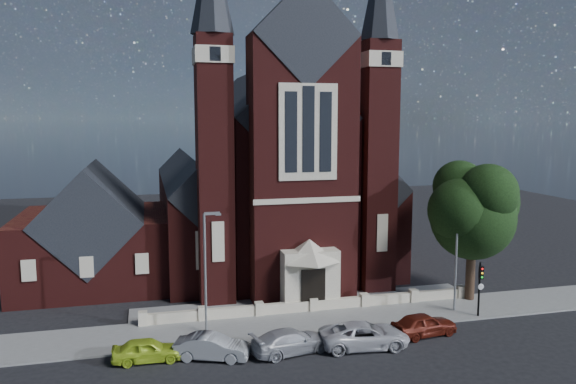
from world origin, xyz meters
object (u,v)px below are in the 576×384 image
at_px(car_white_suv, 365,335).
at_px(street_tree, 476,212).
at_px(street_lamp_left, 206,266).
at_px(car_dark_red, 424,324).
at_px(street_lamp_right, 458,250).
at_px(traffic_signal, 480,282).
at_px(car_lime_van, 147,350).
at_px(car_silver_a, 212,347).
at_px(car_silver_b, 291,341).
at_px(parish_hall, 93,237).
at_px(church, 266,177).

bearing_deg(car_white_suv, street_tree, -56.16).
distance_m(street_lamp_left, car_dark_red, 14.55).
xyz_separation_m(street_lamp_right, traffic_signal, (0.91, -1.57, -2.02)).
xyz_separation_m(traffic_signal, car_lime_van, (-22.74, -1.60, -1.90)).
xyz_separation_m(car_silver_a, car_silver_b, (4.71, -0.29, -0.00)).
relative_size(parish_hall, street_tree, 1.14).
relative_size(church, street_lamp_left, 4.31).
relative_size(parish_hall, car_white_suv, 2.20).
distance_m(traffic_signal, car_white_suv, 10.33).
bearing_deg(traffic_signal, parish_hall, 150.02).
bearing_deg(church, street_tree, -53.83).
bearing_deg(car_silver_b, car_silver_a, 74.03).
bearing_deg(car_dark_red, street_lamp_right, -59.19).
bearing_deg(street_lamp_left, car_dark_red, -14.85).
xyz_separation_m(parish_hall, street_tree, (28.60, -12.29, 2.95)).
bearing_deg(car_silver_a, car_dark_red, -69.26).
bearing_deg(car_dark_red, street_tree, -60.85).
relative_size(traffic_signal, car_white_suv, 0.72).
xyz_separation_m(street_lamp_left, car_white_suv, (9.14, -4.39, -3.83)).
height_order(street_lamp_right, traffic_signal, street_lamp_right).
relative_size(car_lime_van, car_dark_red, 0.91).
relative_size(traffic_signal, car_silver_a, 0.91).
bearing_deg(car_white_suv, street_lamp_left, 69.95).
distance_m(street_tree, car_lime_van, 25.61).
bearing_deg(car_silver_a, traffic_signal, -63.42).
relative_size(street_tree, traffic_signal, 2.67).
bearing_deg(car_white_suv, street_lamp_right, -58.01).
bearing_deg(street_lamp_right, traffic_signal, -59.99).
relative_size(street_tree, street_lamp_left, 1.32).
xyz_separation_m(parish_hall, street_lamp_right, (26.09, -14.00, 0.59)).
bearing_deg(street_lamp_right, street_lamp_left, 180.00).
distance_m(car_white_suv, car_dark_red, 4.50).
relative_size(car_silver_a, car_white_suv, 0.79).
distance_m(street_lamp_left, traffic_signal, 19.08).
height_order(car_lime_van, car_dark_red, car_dark_red).
height_order(parish_hall, street_lamp_right, parish_hall).
xyz_separation_m(street_lamp_left, car_lime_van, (-3.83, -3.17, -3.92)).
height_order(car_lime_van, car_silver_b, car_silver_b).
distance_m(car_silver_a, car_white_suv, 9.32).
bearing_deg(church, car_silver_b, -98.30).
bearing_deg(car_lime_van, car_silver_a, -97.63).
distance_m(parish_hall, street_lamp_right, 29.62).
xyz_separation_m(church, car_white_suv, (1.23, -23.33, -7.42)).
bearing_deg(car_lime_van, street_lamp_left, -48.64).
height_order(car_white_suv, car_dark_red, car_white_suv).
height_order(street_tree, traffic_signal, street_tree).
xyz_separation_m(street_lamp_right, car_lime_van, (-21.83, -3.17, -3.92)).
height_order(church, car_lime_van, church).
bearing_deg(car_dark_red, traffic_signal, -77.51).
relative_size(street_lamp_left, car_lime_van, 2.02).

